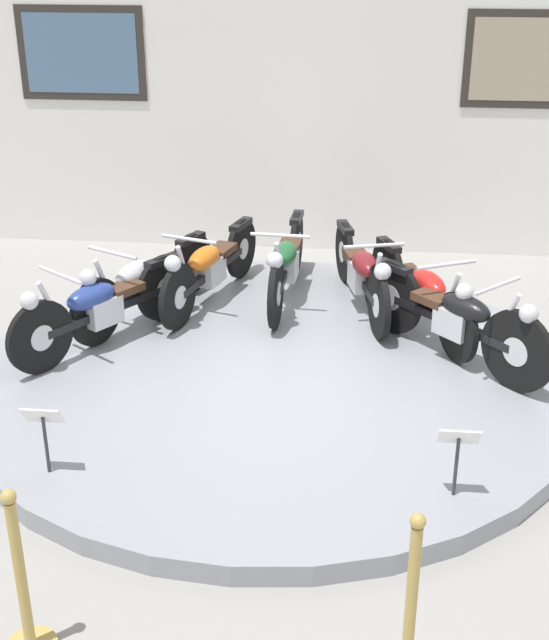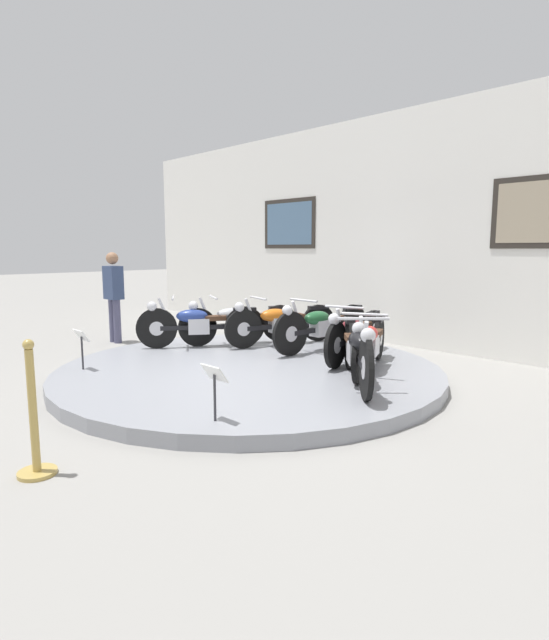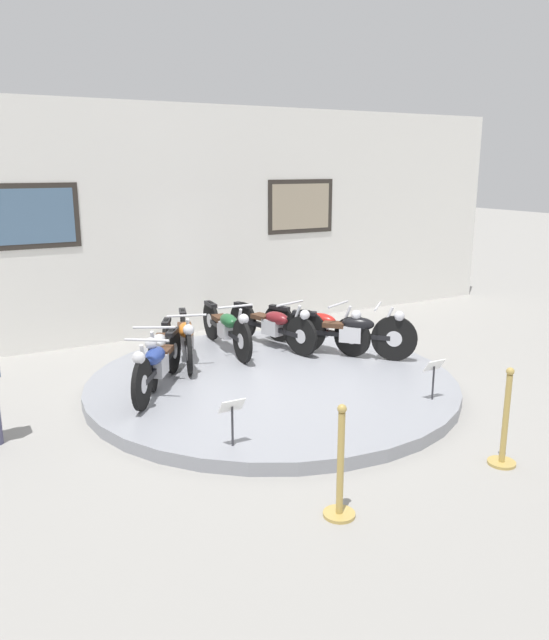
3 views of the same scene
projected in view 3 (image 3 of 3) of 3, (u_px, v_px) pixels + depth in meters
The scene contains 14 objects.
ground_plane at pixel (272, 389), 8.40m from camera, with size 60.00×60.00×0.00m, color gray.
display_platform at pixel (272, 383), 8.38m from camera, with size 4.92×4.92×0.15m, color gray.
back_wall at pixel (179, 222), 10.80m from camera, with size 14.00×0.22×3.94m.
motorcycle_blue at pixel (158, 362), 7.82m from camera, with size 1.18×1.64×0.79m.
motorcycle_silver at pixel (160, 348), 8.43m from camera, with size 0.93×1.77×0.78m.
motorcycle_orange at pixel (186, 336), 9.04m from camera, with size 0.70×1.88×0.78m.
motorcycle_green at pixel (227, 327), 9.50m from camera, with size 0.54×1.98×0.79m.
motorcycle_maroon at pixel (273, 324), 9.71m from camera, with size 0.63×1.90×0.78m.
motorcycle_red at pixel (317, 326), 9.60m from camera, with size 0.85×1.80×0.78m.
motorcycle_black at pixel (351, 331), 9.21m from camera, with size 1.44×1.49×0.81m.
info_placard_front_left at pixel (232, 412), 6.27m from camera, with size 0.26×0.11×0.51m.
info_placard_front_centre at pixel (434, 371), 7.52m from camera, with size 0.26×0.11×0.51m.
stanchion_post_left_of_entry at pixel (340, 479), 5.28m from camera, with size 0.28×0.28×1.02m.
stanchion_post_right_of_entry at pixel (504, 432), 6.21m from camera, with size 0.28×0.28×1.02m.
Camera 3 is at (-3.79, -6.96, 2.94)m, focal length 35.00 mm.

